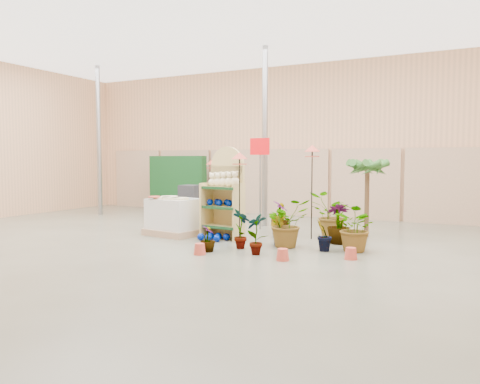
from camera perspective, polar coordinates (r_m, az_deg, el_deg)
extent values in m
cube|color=#565749|center=(8.88, -6.12, -7.32)|extent=(15.00, 12.00, 0.10)
cube|color=white|center=(9.17, -6.35, 22.15)|extent=(15.00, 12.00, 0.10)
cube|color=tan|center=(14.19, 7.21, 6.23)|extent=(15.00, 0.10, 4.50)
cylinder|color=gray|center=(14.90, -16.83, 5.98)|extent=(0.14, 0.14, 4.50)
cylinder|color=gray|center=(11.82, 3.06, 6.71)|extent=(0.14, 0.14, 4.50)
cube|color=#A28165|center=(17.05, -12.38, 1.59)|extent=(1.90, 0.06, 2.00)
cube|color=#A28165|center=(15.87, -6.75, 1.48)|extent=(1.90, 0.06, 2.00)
cube|color=#A28165|center=(14.87, -0.30, 1.34)|extent=(1.90, 0.06, 2.00)
cube|color=#A28165|center=(14.08, 6.98, 1.16)|extent=(1.90, 0.06, 2.00)
cube|color=#A28165|center=(13.54, 14.98, 0.94)|extent=(1.90, 0.06, 2.00)
cube|color=#A28165|center=(13.28, 23.46, 0.69)|extent=(1.90, 0.06, 2.00)
cube|color=tan|center=(10.11, -1.52, -1.18)|extent=(0.83, 0.16, 1.55)
cylinder|color=tan|center=(10.07, -1.53, 3.23)|extent=(0.83, 0.16, 0.82)
cube|color=tan|center=(9.96, -2.16, -4.17)|extent=(0.83, 0.54, 0.04)
cube|color=#0F3819|center=(9.76, -2.81, -4.34)|extent=(0.79, 0.11, 0.05)
cube|color=tan|center=(9.91, -2.16, -1.82)|extent=(0.83, 0.54, 0.04)
cube|color=#0F3819|center=(9.71, -2.81, -1.94)|extent=(0.79, 0.11, 0.05)
cube|color=tan|center=(9.88, -2.17, 0.56)|extent=(0.83, 0.54, 0.04)
cube|color=#0F3819|center=(9.68, -2.82, 0.48)|extent=(0.79, 0.11, 0.05)
cube|color=tan|center=(10.11, -4.12, -2.23)|extent=(0.08, 0.46, 1.19)
cube|color=tan|center=(9.74, -0.13, -2.46)|extent=(0.08, 0.46, 1.19)
sphere|color=beige|center=(10.05, -3.39, 1.20)|extent=(0.16, 0.16, 0.16)
sphere|color=beige|center=(10.05, -3.40, 1.98)|extent=(0.13, 0.13, 0.13)
sphere|color=beige|center=(9.99, -2.71, 1.21)|extent=(0.17, 0.17, 0.17)
sphere|color=beige|center=(9.98, -2.71, 2.02)|extent=(0.13, 0.13, 0.13)
sphere|color=beige|center=(9.92, -2.02, 1.22)|extent=(0.18, 0.18, 0.18)
sphere|color=beige|center=(9.91, -2.02, 2.06)|extent=(0.13, 0.13, 0.13)
sphere|color=beige|center=(9.85, -1.32, 1.23)|extent=(0.19, 0.19, 0.19)
sphere|color=beige|center=(9.85, -1.32, 2.10)|extent=(0.13, 0.13, 0.13)
sphere|color=beige|center=(9.79, -0.61, 1.24)|extent=(0.20, 0.20, 0.20)
sphere|color=beige|center=(9.78, -0.61, 2.15)|extent=(0.13, 0.13, 0.13)
sphere|color=#001789|center=(10.03, -3.68, -1.25)|extent=(0.14, 0.14, 0.14)
sphere|color=#001789|center=(10.07, -2.79, -1.22)|extent=(0.14, 0.14, 0.14)
sphere|color=#001789|center=(9.91, -2.51, -1.30)|extent=(0.14, 0.14, 0.14)
sphere|color=#001789|center=(9.95, -1.62, -1.28)|extent=(0.14, 0.14, 0.14)
sphere|color=#001789|center=(9.80, -1.32, -1.36)|extent=(0.14, 0.14, 0.14)
sphere|color=#001789|center=(9.85, -0.42, -1.34)|extent=(0.14, 0.14, 0.14)
sphere|color=#001789|center=(9.83, -4.81, -5.47)|extent=(0.15, 0.15, 0.15)
sphere|color=#001789|center=(9.98, -3.62, -5.32)|extent=(0.15, 0.15, 0.15)
sphere|color=#001789|center=(9.73, -3.84, -5.56)|extent=(0.15, 0.15, 0.15)
sphere|color=#001789|center=(9.89, -2.65, -5.40)|extent=(0.15, 0.15, 0.15)
sphere|color=#001789|center=(9.64, -2.85, -5.65)|extent=(0.15, 0.15, 0.15)
sphere|color=#001789|center=(9.80, -1.67, -5.49)|extent=(0.15, 0.15, 0.15)
cube|color=#A28165|center=(10.63, -7.95, -4.80)|extent=(1.28, 1.12, 0.14)
cube|color=silver|center=(10.57, -7.97, -2.61)|extent=(1.17, 1.01, 0.67)
cylinder|color=beige|center=(10.56, -9.50, -0.70)|extent=(0.38, 0.38, 0.04)
cylinder|color=beige|center=(10.42, -8.44, -0.75)|extent=(0.38, 0.38, 0.04)
cylinder|color=beige|center=(10.28, -7.34, -0.81)|extent=(0.38, 0.38, 0.04)
cylinder|color=beige|center=(10.79, -8.60, -0.59)|extent=(0.38, 0.38, 0.04)
cube|color=black|center=(12.70, -6.02, -2.53)|extent=(0.50, 0.50, 0.50)
cube|color=black|center=(12.65, -6.04, -0.28)|extent=(0.50, 0.50, 0.50)
cube|color=black|center=(12.86, -7.15, -2.46)|extent=(0.50, 0.50, 0.50)
cube|color=#0F3C17|center=(15.17, -7.61, 0.98)|extent=(2.00, 0.30, 1.80)
cylinder|color=gray|center=(11.32, 2.50, 1.01)|extent=(0.05, 0.05, 2.20)
cube|color=red|center=(11.28, 2.43, 5.57)|extent=(0.50, 0.03, 0.40)
cylinder|color=black|center=(9.51, -0.06, -1.39)|extent=(0.02, 0.02, 1.59)
cylinder|color=#B84030|center=(9.47, -0.06, 3.42)|extent=(0.30, 0.30, 0.02)
cone|color=#B84030|center=(9.47, -0.06, 4.45)|extent=(0.34, 0.34, 0.14)
cylinder|color=black|center=(9.99, 8.73, -0.73)|extent=(0.02, 0.02, 1.75)
cylinder|color=#B84030|center=(9.95, 8.79, 4.30)|extent=(0.30, 0.30, 0.02)
cone|color=#B84030|center=(9.95, 8.80, 5.28)|extent=(0.34, 0.34, 0.14)
cylinder|color=black|center=(13.77, -3.47, -0.05)|extent=(0.02, 0.02, 1.44)
cylinder|color=#B84030|center=(13.74, -3.49, 2.94)|extent=(0.30, 0.30, 0.02)
cone|color=#B84030|center=(13.74, -3.49, 3.65)|extent=(0.34, 0.34, 0.14)
cylinder|color=#503720|center=(10.52, 15.20, -1.41)|extent=(0.10, 0.10, 1.45)
imported|color=#27571E|center=(8.85, 0.13, -4.48)|extent=(0.48, 0.42, 0.77)
imported|color=#27571E|center=(9.25, 4.63, -4.68)|extent=(0.40, 0.36, 0.59)
imported|color=#27571E|center=(9.08, 5.73, -3.76)|extent=(1.10, 1.11, 0.94)
imported|color=#27571E|center=(9.58, 11.94, -3.77)|extent=(0.64, 0.64, 0.82)
imported|color=#27571E|center=(10.15, 4.78, -3.91)|extent=(0.41, 0.39, 0.59)
imported|color=#27571E|center=(10.36, 10.99, -2.75)|extent=(1.15, 1.15, 0.97)
imported|color=#27571E|center=(8.62, -3.95, -5.68)|extent=(0.38, 0.38, 0.48)
imported|color=#27571E|center=(8.32, 2.01, -5.11)|extent=(0.41, 0.47, 0.75)
imported|color=#27571E|center=(8.74, 10.15, -5.20)|extent=(0.32, 0.37, 0.60)
imported|color=#27571E|center=(8.81, 14.02, -4.23)|extent=(1.06, 1.03, 0.90)
imported|color=#27571E|center=(10.69, 4.92, -3.08)|extent=(0.54, 0.54, 0.75)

